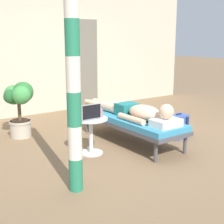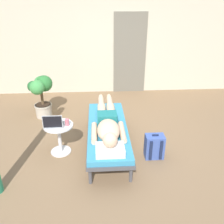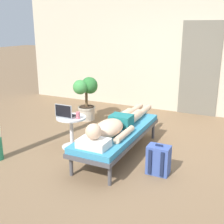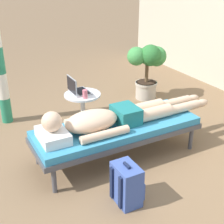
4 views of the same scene
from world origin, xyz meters
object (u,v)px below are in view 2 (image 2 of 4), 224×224
at_px(laptop, 53,123).
at_px(potted_plant, 41,91).
at_px(person_reclining, 108,124).
at_px(drink_glass, 67,122).
at_px(side_table, 59,134).
at_px(lounge_chair, 108,130).
at_px(backpack, 154,146).

distance_m(laptop, potted_plant, 1.50).
relative_size(laptop, potted_plant, 0.34).
relative_size(person_reclining, potted_plant, 2.35).
bearing_deg(drink_glass, side_table, 169.95).
bearing_deg(lounge_chair, laptop, -171.48).
bearing_deg(lounge_chair, drink_glass, -170.90).
bearing_deg(laptop, person_reclining, 3.36).
height_order(lounge_chair, person_reclining, person_reclining).
height_order(lounge_chair, backpack, backpack).
distance_m(backpack, potted_plant, 2.65).
xyz_separation_m(lounge_chair, side_table, (-0.80, -0.08, 0.01)).
distance_m(laptop, backpack, 1.66).
bearing_deg(side_table, drink_glass, -10.05).
bearing_deg(person_reclining, backpack, -17.28).
distance_m(laptop, drink_glass, 0.21).
distance_m(person_reclining, potted_plant, 1.91).
bearing_deg(potted_plant, person_reclining, -46.10).
relative_size(lounge_chair, side_table, 3.71).
xyz_separation_m(person_reclining, backpack, (0.74, -0.23, -0.32)).
distance_m(side_table, drink_glass, 0.27).
bearing_deg(potted_plant, laptop, -71.88).
relative_size(person_reclining, backpack, 5.12).
bearing_deg(person_reclining, lounge_chair, 90.00).
bearing_deg(drink_glass, backpack, -8.39).
height_order(laptop, backpack, laptop).
relative_size(lounge_chair, laptop, 6.26).
distance_m(drink_glass, backpack, 1.46).
bearing_deg(backpack, drink_glass, 171.61).
bearing_deg(potted_plant, side_table, -69.05).
xyz_separation_m(drink_glass, potted_plant, (-0.68, 1.40, 0.00)).
relative_size(drink_glass, backpack, 0.26).
distance_m(person_reclining, side_table, 0.82).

